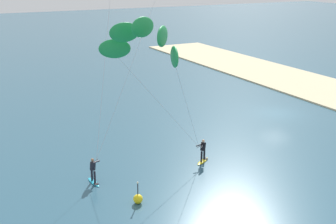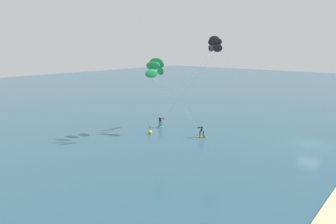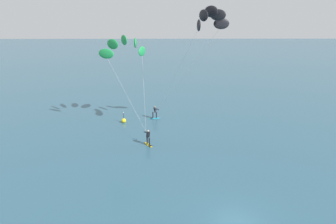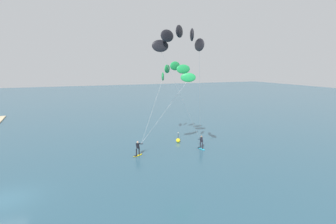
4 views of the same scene
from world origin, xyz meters
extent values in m
plane|color=#2D566B|center=(0.00, 0.00, 0.00)|extent=(240.00, 240.00, 0.00)
ellipsoid|color=yellow|center=(-6.41, 12.23, 0.04)|extent=(1.10, 1.46, 0.08)
cube|color=black|center=(-6.19, 11.88, 0.09)|extent=(0.39, 0.39, 0.02)
cylinder|color=black|center=(-6.53, 12.42, 0.47)|extent=(0.14, 0.14, 0.78)
cylinder|color=black|center=(-6.29, 12.05, 0.47)|extent=(0.14, 0.14, 0.78)
cube|color=black|center=(-6.41, 12.23, 1.16)|extent=(0.42, 0.43, 0.63)
sphere|color=tan|center=(-6.41, 12.23, 1.58)|extent=(0.20, 0.20, 0.20)
cylinder|color=black|center=(-6.65, 12.73, 1.31)|extent=(0.27, 0.51, 0.03)
cylinder|color=black|center=(-6.63, 12.43, 1.34)|extent=(0.50, 0.47, 0.15)
cylinder|color=black|center=(-6.43, 12.53, 1.34)|extent=(0.13, 0.61, 0.15)
ellipsoid|color=#1E9347|center=(-7.29, 18.90, 8.69)|extent=(0.90, 1.83, 1.10)
ellipsoid|color=#1E9347|center=(-7.99, 18.56, 9.67)|extent=(0.42, 1.84, 1.10)
ellipsoid|color=#1E9347|center=(-9.18, 17.98, 10.06)|extent=(1.08, 1.78, 1.10)
ellipsoid|color=#1E9347|center=(-10.38, 17.41, 9.67)|extent=(1.57, 1.45, 1.10)
ellipsoid|color=#1E9347|center=(-11.08, 17.07, 8.69)|extent=(1.83, 0.90, 1.10)
cylinder|color=#B2B2B7|center=(-6.97, 15.81, 4.85)|extent=(0.66, 6.18, 7.09)
cylinder|color=#B2B2B7|center=(-8.86, 14.90, 4.85)|extent=(4.44, 4.36, 7.09)
ellipsoid|color=#23ADD1|center=(-6.00, 20.15, 0.04)|extent=(1.53, 0.50, 0.08)
cube|color=black|center=(-6.41, 20.11, 0.09)|extent=(0.31, 0.31, 0.02)
cylinder|color=black|center=(-5.78, 20.17, 0.47)|extent=(0.14, 0.14, 0.78)
cylinder|color=black|center=(-6.22, 20.13, 0.47)|extent=(0.14, 0.14, 0.78)
cube|color=black|center=(-6.00, 20.15, 1.16)|extent=(0.35, 0.33, 0.63)
sphere|color=#9E7051|center=(-6.00, 20.15, 1.58)|extent=(0.20, 0.20, 0.20)
cylinder|color=black|center=(-5.61, 19.77, 1.31)|extent=(0.42, 0.40, 0.03)
cylinder|color=black|center=(-5.73, 20.04, 1.34)|extent=(0.59, 0.31, 0.15)
cylinder|color=black|center=(-5.88, 19.88, 1.34)|extent=(0.33, 0.59, 0.15)
ellipsoid|color=black|center=(-1.48, 13.17, 11.90)|extent=(0.34, 1.62, 1.10)
ellipsoid|color=black|center=(-1.00, 13.66, 12.77)|extent=(0.93, 1.61, 1.10)
ellipsoid|color=black|center=(-0.18, 14.50, 13.11)|extent=(1.38, 1.35, 1.10)
ellipsoid|color=black|center=(0.63, 15.34, 12.77)|extent=(1.62, 0.89, 1.10)
ellipsoid|color=black|center=(1.11, 15.83, 11.90)|extent=(1.62, 0.34, 1.10)
cylinder|color=#B2B2B7|center=(-3.54, 16.47, 6.45)|extent=(4.15, 6.62, 10.30)
cylinder|color=#B2B2B7|center=(-2.25, 17.80, 6.45)|extent=(6.73, 3.96, 10.30)
sphere|color=yellow|center=(-9.75, 18.72, 0.28)|extent=(0.56, 0.56, 0.56)
cylinder|color=#262628|center=(-9.75, 18.72, 0.91)|extent=(0.06, 0.06, 0.70)
sphere|color=#F2F2CC|center=(-9.75, 18.72, 1.32)|extent=(0.12, 0.12, 0.12)
camera|label=1|loc=(-31.35, 28.03, 12.96)|focal=48.32mm
camera|label=2|loc=(-40.16, -10.23, 12.08)|focal=32.89mm
camera|label=3|loc=(-4.63, -16.99, 13.68)|focal=33.20mm
camera|label=4|loc=(23.26, 3.97, 10.18)|focal=30.04mm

